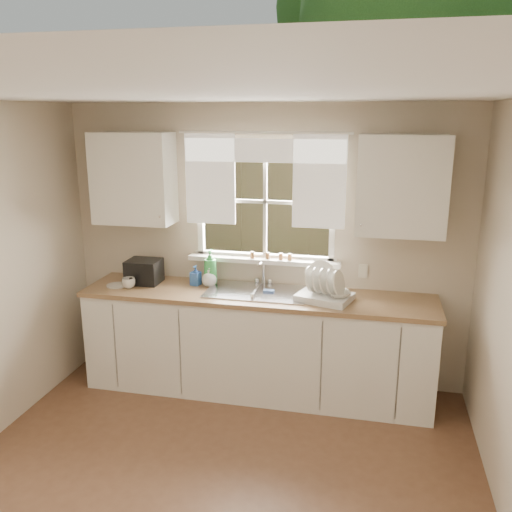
% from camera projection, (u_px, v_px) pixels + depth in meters
% --- Properties ---
extents(room_walls, '(3.62, 4.02, 2.50)m').
position_uv_depth(room_walls, '(187.00, 337.00, 2.92)').
color(room_walls, beige).
rests_on(room_walls, ground).
extents(ceiling, '(3.60, 4.00, 0.02)m').
position_uv_depth(ceiling, '(183.00, 94.00, 2.66)').
color(ceiling, silver).
rests_on(ceiling, room_walls).
extents(window, '(1.38, 0.16, 1.06)m').
position_uv_depth(window, '(265.00, 221.00, 4.80)').
color(window, white).
rests_on(window, room_walls).
extents(curtains, '(1.50, 0.03, 0.81)m').
position_uv_depth(curtains, '(264.00, 170.00, 4.64)').
color(curtains, white).
rests_on(curtains, room_walls).
extents(base_cabinets, '(3.00, 0.62, 0.87)m').
position_uv_depth(base_cabinets, '(257.00, 344.00, 4.77)').
color(base_cabinets, white).
rests_on(base_cabinets, ground).
extents(countertop, '(3.04, 0.65, 0.04)m').
position_uv_depth(countertop, '(257.00, 296.00, 4.65)').
color(countertop, olive).
rests_on(countertop, base_cabinets).
extents(upper_cabinet_left, '(0.70, 0.33, 0.80)m').
position_uv_depth(upper_cabinet_left, '(134.00, 178.00, 4.79)').
color(upper_cabinet_left, white).
rests_on(upper_cabinet_left, room_walls).
extents(upper_cabinet_right, '(0.70, 0.33, 0.80)m').
position_uv_depth(upper_cabinet_right, '(402.00, 186.00, 4.30)').
color(upper_cabinet_right, white).
rests_on(upper_cabinet_right, room_walls).
extents(wall_outlet, '(0.08, 0.01, 0.12)m').
position_uv_depth(wall_outlet, '(363.00, 271.00, 4.70)').
color(wall_outlet, beige).
rests_on(wall_outlet, room_walls).
extents(sill_jars, '(0.38, 0.04, 0.06)m').
position_uv_depth(sill_jars, '(272.00, 256.00, 4.80)').
color(sill_jars, brown).
rests_on(sill_jars, window).
extents(backyard, '(20.00, 10.00, 6.13)m').
position_uv_depth(backyard, '(364.00, 56.00, 10.23)').
color(backyard, '#335421').
rests_on(backyard, ground).
extents(sink, '(0.88, 0.52, 0.40)m').
position_uv_depth(sink, '(258.00, 300.00, 4.69)').
color(sink, '#B7B7BC').
rests_on(sink, countertop).
extents(dish_rack, '(0.50, 0.43, 0.30)m').
position_uv_depth(dish_rack, '(324.00, 291.00, 4.46)').
color(dish_rack, silver).
rests_on(dish_rack, countertop).
extents(bowl, '(0.25, 0.25, 0.05)m').
position_uv_depth(bowl, '(339.00, 294.00, 4.39)').
color(bowl, silver).
rests_on(bowl, dish_rack).
extents(soap_bottle_a, '(0.15, 0.16, 0.32)m').
position_uv_depth(soap_bottle_a, '(210.00, 267.00, 4.84)').
color(soap_bottle_a, green).
rests_on(soap_bottle_a, countertop).
extents(soap_bottle_b, '(0.10, 0.10, 0.18)m').
position_uv_depth(soap_bottle_b, '(196.00, 275.00, 4.85)').
color(soap_bottle_b, '#3062B5').
rests_on(soap_bottle_b, countertop).
extents(soap_bottle_c, '(0.17, 0.17, 0.17)m').
position_uv_depth(soap_bottle_c, '(209.00, 277.00, 4.83)').
color(soap_bottle_c, beige).
rests_on(soap_bottle_c, countertop).
extents(saucer, '(0.18, 0.18, 0.01)m').
position_uv_depth(saucer, '(117.00, 285.00, 4.85)').
color(saucer, beige).
rests_on(saucer, countertop).
extents(cup, '(0.14, 0.14, 0.09)m').
position_uv_depth(cup, '(129.00, 283.00, 4.78)').
color(cup, silver).
rests_on(cup, countertop).
extents(black_appliance, '(0.30, 0.26, 0.21)m').
position_uv_depth(black_appliance, '(144.00, 271.00, 4.92)').
color(black_appliance, black).
rests_on(black_appliance, countertop).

